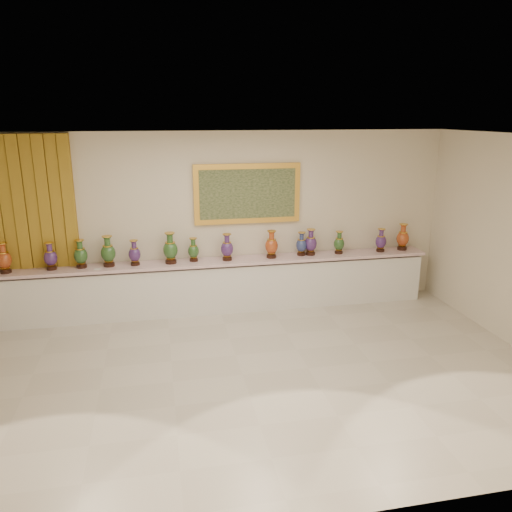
{
  "coord_description": "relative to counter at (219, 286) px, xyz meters",
  "views": [
    {
      "loc": [
        -0.97,
        -5.71,
        3.25
      ],
      "look_at": [
        0.52,
        1.7,
        1.1
      ],
      "focal_mm": 35.0,
      "sensor_mm": 36.0,
      "label": 1
    }
  ],
  "objects": [
    {
      "name": "ground",
      "position": [
        0.0,
        -2.27,
        -0.44
      ],
      "size": [
        8.0,
        8.0,
        0.0
      ],
      "primitive_type": "plane",
      "color": "beige",
      "rests_on": "ground"
    },
    {
      "name": "room",
      "position": [
        -2.46,
        0.17,
        1.14
      ],
      "size": [
        8.0,
        8.0,
        8.0
      ],
      "color": "beige",
      "rests_on": "ground"
    },
    {
      "name": "counter",
      "position": [
        0.0,
        0.0,
        0.0
      ],
      "size": [
        7.28,
        0.48,
        0.9
      ],
      "color": "white",
      "rests_on": "ground"
    },
    {
      "name": "vase_0",
      "position": [
        -3.31,
        -0.04,
        0.68
      ],
      "size": [
        0.27,
        0.27,
        0.48
      ],
      "rotation": [
        0.0,
        0.0,
        -0.24
      ],
      "color": "black",
      "rests_on": "counter"
    },
    {
      "name": "vase_1",
      "position": [
        -2.64,
        -0.01,
        0.66
      ],
      "size": [
        0.26,
        0.26,
        0.44
      ],
      "rotation": [
        0.0,
        0.0,
        -0.38
      ],
      "color": "black",
      "rests_on": "counter"
    },
    {
      "name": "vase_2",
      "position": [
        -2.19,
        0.01,
        0.67
      ],
      "size": [
        0.28,
        0.28,
        0.46
      ],
      "rotation": [
        0.0,
        0.0,
        0.39
      ],
      "color": "black",
      "rests_on": "counter"
    },
    {
      "name": "vase_3",
      "position": [
        -1.77,
        0.0,
        0.69
      ],
      "size": [
        0.28,
        0.28,
        0.5
      ],
      "rotation": [
        0.0,
        0.0,
        -0.26
      ],
      "color": "black",
      "rests_on": "counter"
    },
    {
      "name": "vase_4",
      "position": [
        -1.36,
        -0.02,
        0.65
      ],
      "size": [
        0.21,
        0.21,
        0.41
      ],
      "rotation": [
        0.0,
        0.0,
        0.12
      ],
      "color": "black",
      "rests_on": "counter"
    },
    {
      "name": "vase_5",
      "position": [
        -0.79,
        -0.03,
        0.69
      ],
      "size": [
        0.3,
        0.3,
        0.51
      ],
      "rotation": [
        0.0,
        0.0,
        -0.33
      ],
      "color": "black",
      "rests_on": "counter"
    },
    {
      "name": "vase_6",
      "position": [
        -0.41,
        0.02,
        0.64
      ],
      "size": [
        0.2,
        0.2,
        0.39
      ],
      "rotation": [
        0.0,
        0.0,
        -0.08
      ],
      "color": "black",
      "rests_on": "counter"
    },
    {
      "name": "vase_7",
      "position": [
        0.14,
        -0.03,
        0.67
      ],
      "size": [
        0.22,
        0.22,
        0.45
      ],
      "rotation": [
        0.0,
        0.0,
        -0.04
      ],
      "color": "black",
      "rests_on": "counter"
    },
    {
      "name": "vase_8",
      "position": [
        0.9,
        -0.03,
        0.67
      ],
      "size": [
        0.23,
        0.23,
        0.47
      ],
      "rotation": [
        0.0,
        0.0,
        -0.06
      ],
      "color": "black",
      "rests_on": "counter"
    },
    {
      "name": "vase_9",
      "position": [
        1.44,
        0.01,
        0.65
      ],
      "size": [
        0.25,
        0.25,
        0.41
      ],
      "rotation": [
        0.0,
        0.0,
        -0.43
      ],
      "color": "black",
      "rests_on": "counter"
    },
    {
      "name": "vase_10",
      "position": [
        1.6,
        0.01,
        0.67
      ],
      "size": [
        0.26,
        0.26,
        0.46
      ],
      "rotation": [
        0.0,
        0.0,
        0.29
      ],
      "color": "black",
      "rests_on": "counter"
    },
    {
      "name": "vase_11",
      "position": [
        2.12,
        -0.01,
        0.64
      ],
      "size": [
        0.19,
        0.19,
        0.4
      ],
      "rotation": [
        0.0,
        0.0,
        0.03
      ],
      "color": "black",
      "rests_on": "counter"
    },
    {
      "name": "vase_12",
      "position": [
        2.89,
        -0.03,
        0.65
      ],
      "size": [
        0.2,
        0.2,
        0.41
      ],
      "rotation": [
        0.0,
        0.0,
        0.07
      ],
      "color": "black",
      "rests_on": "counter"
    },
    {
      "name": "vase_13",
      "position": [
        3.32,
        0.01,
        0.68
      ],
      "size": [
        0.26,
        0.26,
        0.47
      ],
      "rotation": [
        0.0,
        0.0,
        0.2
      ],
      "color": "black",
      "rests_on": "counter"
    },
    {
      "name": "label_card",
      "position": [
        -1.94,
        -0.14,
        0.47
      ],
      "size": [
        0.1,
        0.06,
        0.0
      ],
      "primitive_type": "cube",
      "color": "white",
      "rests_on": "counter"
    }
  ]
}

